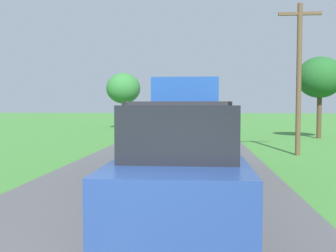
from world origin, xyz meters
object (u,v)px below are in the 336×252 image
following_car (181,169)px  roadside_tree_mid_right (320,78)px  banana_truck_near (185,123)px  roadside_tree_near_left (123,88)px  banana_truck_far (189,114)px  utility_pole_roadside (299,74)px

following_car → roadside_tree_mid_right: bearing=68.4°
banana_truck_near → following_car: 6.25m
roadside_tree_near_left → roadside_tree_mid_right: size_ratio=0.97×
banana_truck_far → roadside_tree_mid_right: size_ratio=1.18×
banana_truck_near → utility_pole_roadside: utility_pole_roadside is taller
banana_truck_far → following_car: size_ratio=1.42×
following_car → utility_pole_roadside: bearing=68.1°
utility_pole_roadside → following_car: size_ratio=1.46×
roadside_tree_mid_right → utility_pole_roadside: bearing=-111.3°
roadside_tree_near_left → banana_truck_near: bearing=-73.9°
roadside_tree_near_left → following_car: bearing=-77.0°
roadside_tree_near_left → banana_truck_far: bearing=-55.7°
banana_truck_near → roadside_tree_mid_right: bearing=58.6°
utility_pole_roadside → roadside_tree_near_left: bearing=121.3°
banana_truck_near → banana_truck_far: 12.69m
banana_truck_near → following_car: banana_truck_near is taller
roadside_tree_mid_right → following_car: roadside_tree_mid_right is taller
banana_truck_near → roadside_tree_near_left: size_ratio=1.21×
roadside_tree_mid_right → following_car: 20.33m
banana_truck_far → roadside_tree_near_left: (-5.93, 8.71, 1.99)m
banana_truck_near → banana_truck_far: bearing=91.0°
banana_truck_far → roadside_tree_near_left: roadside_tree_near_left is taller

